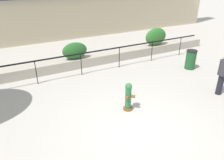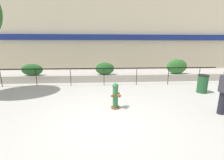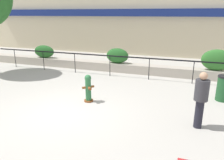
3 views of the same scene
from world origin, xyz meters
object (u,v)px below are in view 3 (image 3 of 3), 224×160
hedge_bush_2 (217,60)px  trash_bin (224,88)px  pedestrian (201,97)px  hedge_bush_1 (117,56)px  fire_hydrant (88,88)px  hedge_bush_0 (44,51)px

hedge_bush_2 → trash_bin: (0.02, -2.98, -0.53)m
pedestrian → trash_bin: bearing=69.2°
hedge_bush_1 → trash_bin: (5.33, -2.98, -0.43)m
fire_hydrant → trash_bin: fire_hydrant is taller
trash_bin → hedge_bush_1: bearing=150.8°
hedge_bush_0 → hedge_bush_1: bearing=0.0°
hedge_bush_2 → pedestrian: pedestrian is taller
hedge_bush_1 → pedestrian: bearing=-52.1°
hedge_bush_1 → pedestrian: pedestrian is taller
hedge_bush_1 → fire_hydrant: 4.83m
hedge_bush_0 → pedestrian: 10.94m
hedge_bush_0 → trash_bin: size_ratio=1.44×
hedge_bush_0 → hedge_bush_2: size_ratio=0.97×
hedge_bush_0 → hedge_bush_2: 10.37m
hedge_bush_2 → fire_hydrant: 6.91m
hedge_bush_1 → trash_bin: size_ratio=1.31×
hedge_bush_0 → fire_hydrant: size_ratio=1.34×
hedge_bush_0 → hedge_bush_2: hedge_bush_2 is taller
hedge_bush_1 → hedge_bush_2: 5.30m
hedge_bush_2 → fire_hydrant: hedge_bush_2 is taller
fire_hydrant → trash_bin: 5.29m
hedge_bush_2 → fire_hydrant: bearing=-135.8°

